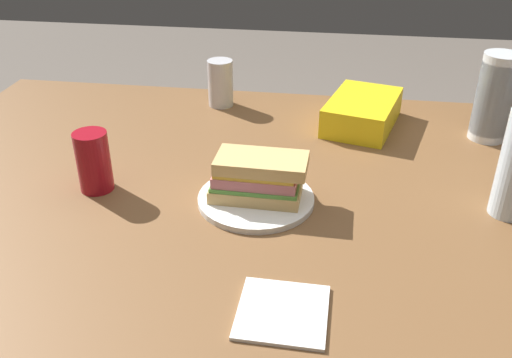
{
  "coord_description": "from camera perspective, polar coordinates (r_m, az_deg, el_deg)",
  "views": [
    {
      "loc": [
        0.12,
        -0.98,
        1.34
      ],
      "look_at": [
        -0.01,
        -0.07,
        0.81
      ],
      "focal_mm": 39.42,
      "sensor_mm": 36.0,
      "label": 1
    }
  ],
  "objects": [
    {
      "name": "dining_table",
      "position": [
        1.19,
        0.97,
        -4.15
      ],
      "size": [
        1.61,
        1.01,
        0.76
      ],
      "color": "brown",
      "rests_on": "ground_plane"
    },
    {
      "name": "sandwich",
      "position": [
        1.05,
        0.22,
        0.17
      ],
      "size": [
        0.18,
        0.1,
        0.08
      ],
      "color": "#DBB26B",
      "rests_on": "paper_plate"
    },
    {
      "name": "plastic_cup_stack",
      "position": [
        1.4,
        23.05,
        7.63
      ],
      "size": [
        0.08,
        0.08,
        0.2
      ],
      "color": "silver",
      "rests_on": "dining_table"
    },
    {
      "name": "paper_plate",
      "position": [
        1.08,
        0.0,
        -2.03
      ],
      "size": [
        0.22,
        0.22,
        0.01
      ],
      "primitive_type": "cylinder",
      "color": "white",
      "rests_on": "dining_table"
    },
    {
      "name": "soda_can_silver",
      "position": [
        1.5,
        -3.62,
        9.69
      ],
      "size": [
        0.07,
        0.07,
        0.12
      ],
      "primitive_type": "cylinder",
      "color": "silver",
      "rests_on": "dining_table"
    },
    {
      "name": "paper_napkin",
      "position": [
        0.83,
        2.7,
        -13.33
      ],
      "size": [
        0.13,
        0.13,
        0.01
      ],
      "primitive_type": "cube",
      "rotation": [
        0.0,
        0.0,
        1.55
      ],
      "color": "white",
      "rests_on": "dining_table"
    },
    {
      "name": "soda_can_red",
      "position": [
        1.14,
        -16.16,
        1.72
      ],
      "size": [
        0.07,
        0.07,
        0.12
      ],
      "primitive_type": "cylinder",
      "color": "maroon",
      "rests_on": "dining_table"
    },
    {
      "name": "chip_bag",
      "position": [
        1.4,
        10.73,
        6.7
      ],
      "size": [
        0.2,
        0.26,
        0.07
      ],
      "primitive_type": "cube",
      "rotation": [
        0.0,
        0.0,
        4.46
      ],
      "color": "yellow",
      "rests_on": "dining_table"
    }
  ]
}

